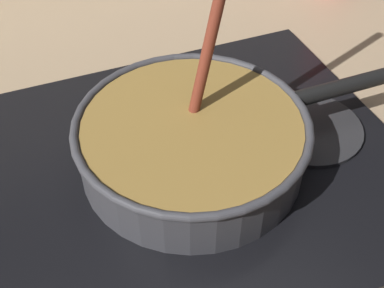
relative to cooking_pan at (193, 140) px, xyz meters
name	(u,v)px	position (x,y,z in m)	size (l,w,h in m)	color
hob_plate	(192,166)	(0.00, 0.00, -0.05)	(0.56, 0.48, 0.01)	black
burner_ring	(192,160)	(0.00, 0.00, -0.04)	(0.21, 0.21, 0.01)	#592D0C
spare_burner	(308,128)	(0.17, 0.00, -0.04)	(0.15, 0.15, 0.01)	#262628
cooking_pan	(193,140)	(0.00, 0.00, 0.00)	(0.45, 0.29, 0.33)	#38383D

